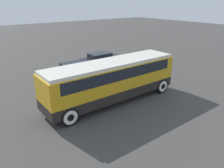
{
  "coord_description": "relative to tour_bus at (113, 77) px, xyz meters",
  "views": [
    {
      "loc": [
        -8.92,
        -11.73,
        7.1
      ],
      "look_at": [
        0.0,
        0.0,
        1.38
      ],
      "focal_mm": 35.0,
      "sensor_mm": 36.0,
      "label": 1
    }
  ],
  "objects": [
    {
      "name": "parked_car_near",
      "position": [
        0.58,
        6.91,
        -1.19
      ],
      "size": [
        4.45,
        1.81,
        1.35
      ],
      "color": "navy",
      "rests_on": "ground_plane"
    },
    {
      "name": "parked_car_mid",
      "position": [
        4.69,
        8.4,
        -1.15
      ],
      "size": [
        4.65,
        1.89,
        1.44
      ],
      "color": "black",
      "rests_on": "ground_plane"
    },
    {
      "name": "tour_bus",
      "position": [
        0.0,
        0.0,
        0.0
      ],
      "size": [
        10.3,
        2.57,
        3.08
      ],
      "color": "black",
      "rests_on": "ground_plane"
    },
    {
      "name": "ground_plane",
      "position": [
        -0.1,
        0.0,
        -1.87
      ],
      "size": [
        120.0,
        120.0,
        0.0
      ],
      "primitive_type": "plane",
      "color": "#423F3D"
    }
  ]
}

